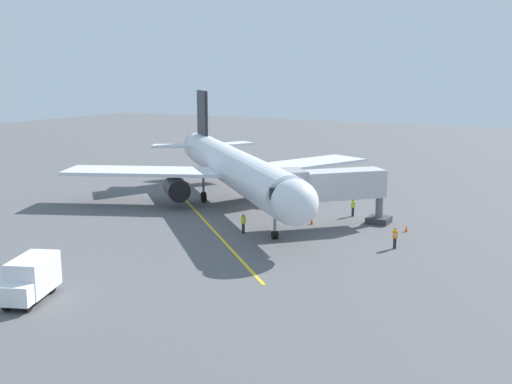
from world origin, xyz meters
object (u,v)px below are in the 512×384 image
object	(u,v)px
ground_crew_loader	(353,207)
safety_cone_nose_left	(312,221)
ground_crew_marshaller	(395,238)
ground_crew_wing_walker	(243,223)
airplane	(233,168)
safety_cone_nose_right	(406,229)
box_truck_near_nose	(31,279)
jet_bridge	(323,186)

from	to	relation	value
ground_crew_loader	safety_cone_nose_left	distance (m)	5.35
ground_crew_marshaller	ground_crew_wing_walker	distance (m)	13.02
safety_cone_nose_left	airplane	bearing A→B (deg)	-18.14
ground_crew_wing_walker	safety_cone_nose_left	bearing A→B (deg)	-123.44
ground_crew_loader	safety_cone_nose_right	world-z (taller)	ground_crew_loader
ground_crew_wing_walker	box_truck_near_nose	size ratio (longest dim) A/B	0.34
jet_bridge	ground_crew_wing_walker	distance (m)	7.94
box_truck_near_nose	safety_cone_nose_right	xyz separation A→B (m)	(-15.58, -27.65, -1.11)
box_truck_near_nose	safety_cone_nose_left	bearing A→B (deg)	-105.42
airplane	ground_crew_loader	bearing A→B (deg)	-173.68
box_truck_near_nose	safety_cone_nose_right	bearing A→B (deg)	-119.39
jet_bridge	ground_crew_wing_walker	size ratio (longest dim) A/B	5.59
ground_crew_marshaller	ground_crew_loader	distance (m)	11.28
airplane	ground_crew_marshaller	bearing A→B (deg)	158.79
ground_crew_marshaller	box_truck_near_nose	xyz separation A→B (m)	(16.22, 21.97, 0.50)
ground_crew_marshaller	safety_cone_nose_right	distance (m)	5.75
airplane	box_truck_near_nose	bearing A→B (deg)	96.36
safety_cone_nose_right	ground_crew_wing_walker	bearing A→B (deg)	31.20
box_truck_near_nose	jet_bridge	bearing A→B (deg)	-108.49
jet_bridge	ground_crew_wing_walker	world-z (taller)	jet_bridge
ground_crew_marshaller	ground_crew_wing_walker	size ratio (longest dim) A/B	1.00
ground_crew_loader	safety_cone_nose_left	xyz separation A→B (m)	(2.19, 4.84, -0.61)
ground_crew_wing_walker	safety_cone_nose_right	world-z (taller)	ground_crew_wing_walker
ground_crew_marshaller	safety_cone_nose_right	size ratio (longest dim) A/B	3.11
ground_crew_loader	box_truck_near_nose	size ratio (longest dim) A/B	0.34
ground_crew_marshaller	ground_crew_loader	world-z (taller)	same
airplane	jet_bridge	world-z (taller)	airplane
safety_cone_nose_left	ground_crew_loader	bearing A→B (deg)	-114.35
jet_bridge	airplane	bearing A→B (deg)	-18.91
jet_bridge	ground_crew_marshaller	distance (m)	8.94
ground_crew_wing_walker	ground_crew_loader	xyz separation A→B (m)	(-6.07, -10.72, 0.00)
box_truck_near_nose	ground_crew_wing_walker	bearing A→B (deg)	-99.31
ground_crew_loader	box_truck_near_nose	distance (m)	32.35
jet_bridge	ground_crew_loader	world-z (taller)	jet_bridge
jet_bridge	safety_cone_nose_left	xyz separation A→B (m)	(1.33, -0.61, -3.49)
airplane	ground_crew_wing_walker	world-z (taller)	airplane
box_truck_near_nose	ground_crew_marshaller	bearing A→B (deg)	-126.44
airplane	safety_cone_nose_left	distance (m)	11.65
jet_bridge	safety_cone_nose_left	size ratio (longest dim) A/B	17.37
airplane	safety_cone_nose_right	world-z (taller)	airplane
ground_crew_marshaller	safety_cone_nose_left	xyz separation A→B (m)	(9.02, -4.13, -0.61)
ground_crew_loader	ground_crew_wing_walker	bearing A→B (deg)	60.47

